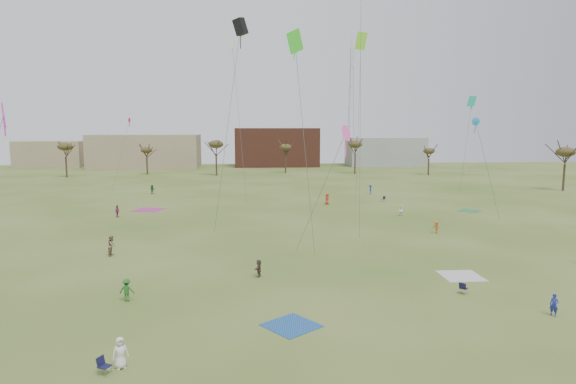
{
  "coord_description": "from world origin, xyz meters",
  "views": [
    {
      "loc": [
        -3.84,
        -35.25,
        11.65
      ],
      "look_at": [
        0.0,
        12.0,
        5.5
      ],
      "focal_mm": 30.23,
      "sensor_mm": 36.0,
      "label": 1
    }
  ],
  "objects": [
    {
      "name": "spectator_mid_d",
      "position": [
        -21.36,
        29.91,
        0.84
      ],
      "size": [
        0.64,
        1.05,
        1.67
      ],
      "primitive_type": "imported",
      "rotation": [
        0.0,
        0.0,
        1.32
      ],
      "color": "#A54579",
      "rests_on": "ground"
    },
    {
      "name": "blanket_cream",
      "position": [
        12.99,
        1.01,
        0.0
      ],
      "size": [
        3.13,
        3.13,
        0.03
      ],
      "primitive_type": "cube",
      "rotation": [
        0.0,
        0.0,
        3.13
      ],
      "color": "silver",
      "rests_on": "ground"
    },
    {
      "name": "flyer_far_b",
      "position": [
        8.3,
        38.77,
        0.86
      ],
      "size": [
        0.99,
        0.96,
        1.71
      ],
      "primitive_type": "imported",
      "rotation": [
        0.0,
        0.0,
        0.71
      ],
      "color": "#BC3520",
      "rests_on": "ground"
    },
    {
      "name": "flyer_near_left",
      "position": [
        -10.2,
        -12.18,
        0.79
      ],
      "size": [
        0.92,
        0.8,
        1.58
      ],
      "primitive_type": "imported",
      "rotation": [
        0.0,
        0.0,
        0.47
      ],
      "color": "white",
      "rests_on": "ground"
    },
    {
      "name": "blanket_blue",
      "position": [
        -1.4,
        -7.71,
        0.0
      ],
      "size": [
        3.92,
        3.92,
        0.03
      ],
      "primitive_type": "cube",
      "rotation": [
        0.0,
        0.0,
        0.65
      ],
      "color": "#235398",
      "rests_on": "ground"
    },
    {
      "name": "flyer_far_c",
      "position": [
        17.96,
        49.83,
        0.86
      ],
      "size": [
        0.69,
        1.14,
        1.73
      ],
      "primitive_type": "imported",
      "rotation": [
        0.0,
        0.0,
        4.67
      ],
      "color": "#213999",
      "rests_on": "ground"
    },
    {
      "name": "building_tan",
      "position": [
        -35.0,
        115.0,
        5.0
      ],
      "size": [
        32.0,
        14.0,
        10.0
      ],
      "primitive_type": "cube",
      "color": "#937F60",
      "rests_on": "ground"
    },
    {
      "name": "camp_chair_center",
      "position": [
        11.32,
        -3.08,
        0.26
      ],
      "size": [
        0.74,
        0.74,
        0.87
      ],
      "rotation": [
        0.0,
        0.0,
        2.32
      ],
      "color": "#17153B",
      "rests_on": "ground"
    },
    {
      "name": "spectator_mid_e",
      "position": [
        16.6,
        27.84,
        0.72
      ],
      "size": [
        0.87,
        0.88,
        1.43
      ],
      "primitive_type": "imported",
      "rotation": [
        0.0,
        0.0,
        5.48
      ],
      "color": "white",
      "rests_on": "ground"
    },
    {
      "name": "flyer_near_center",
      "position": [
        -12.2,
        -2.66,
        0.79
      ],
      "size": [
        1.08,
        0.69,
        1.58
      ],
      "primitive_type": "imported",
      "rotation": [
        0.0,
        0.0,
        3.04
      ],
      "color": "#226321",
      "rests_on": "ground"
    },
    {
      "name": "flyer_near_right",
      "position": [
        15.17,
        -7.5,
        0.72
      ],
      "size": [
        0.6,
        0.62,
        1.43
      ],
      "primitive_type": "imported",
      "rotation": [
        0.0,
        0.0,
        5.4
      ],
      "color": "navy",
      "rests_on": "ground"
    },
    {
      "name": "blanket_olive",
      "position": [
        27.7,
        31.11,
        0.0
      ],
      "size": [
        3.91,
        3.91,
        0.03
      ],
      "primitive_type": "cube",
      "rotation": [
        0.0,
        0.0,
        0.78
      ],
      "color": "#2D7D46",
      "rests_on": "ground"
    },
    {
      "name": "camp_chair_left",
      "position": [
        -10.82,
        -12.76,
        0.26
      ],
      "size": [
        0.71,
        0.69,
        0.87
      ],
      "rotation": [
        0.0,
        0.0,
        1.12
      ],
      "color": "#141638",
      "rests_on": "ground"
    },
    {
      "name": "building_grey",
      "position": [
        40.0,
        118.0,
        4.5
      ],
      "size": [
        24.0,
        12.0,
        9.0
      ],
      "primitive_type": "cube",
      "color": "gray",
      "rests_on": "ground"
    },
    {
      "name": "flyer_mid_b",
      "position": [
        17.13,
        16.7,
        0.74
      ],
      "size": [
        0.98,
        1.1,
        1.48
      ],
      "primitive_type": "imported",
      "rotation": [
        0.0,
        0.0,
        5.28
      ],
      "color": "#BC6823",
      "rests_on": "ground"
    },
    {
      "name": "camp_chair_right",
      "position": [
        17.86,
        40.9,
        0.26
      ],
      "size": [
        0.73,
        0.72,
        0.87
      ],
      "rotation": [
        0.0,
        0.0,
        5.33
      ],
      "color": "#121E32",
      "rests_on": "ground"
    },
    {
      "name": "tree_line",
      "position": [
        -2.85,
        79.12,
        7.09
      ],
      "size": [
        117.44,
        49.32,
        8.91
      ],
      "color": "#3A2B1E",
      "rests_on": "ground"
    },
    {
      "name": "flyer_far_a",
      "position": [
        -21.38,
        53.77,
        0.82
      ],
      "size": [
        1.41,
        1.42,
        1.64
      ],
      "primitive_type": "imported",
      "rotation": [
        0.0,
        0.0,
        2.35
      ],
      "color": "#236A3A",
      "rests_on": "ground"
    },
    {
      "name": "radio_tower",
      "position": [
        30.0,
        125.0,
        19.21
      ],
      "size": [
        1.51,
        1.72,
        41.0
      ],
      "color": "#9EA3A8",
      "rests_on": "ground"
    },
    {
      "name": "building_brick",
      "position": [
        5.0,
        120.0,
        6.0
      ],
      "size": [
        26.0,
        16.0,
        12.0
      ],
      "primitive_type": "cube",
      "color": "brown",
      "rests_on": "ground"
    },
    {
      "name": "blanket_plum",
      "position": [
        -18.42,
        35.83,
        0.0
      ],
      "size": [
        4.76,
        4.76,
        0.03
      ],
      "primitive_type": "cube",
      "rotation": [
        0.0,
        0.0,
        2.87
      ],
      "color": "#A83383",
      "rests_on": "ground"
    },
    {
      "name": "building_tan_west",
      "position": [
        -65.0,
        122.0,
        4.0
      ],
      "size": [
        20.0,
        12.0,
        8.0
      ],
      "primitive_type": "cube",
      "color": "#937F60",
      "rests_on": "ground"
    },
    {
      "name": "kites_aloft",
      "position": [
        -2.95,
        21.73,
        20.07
      ],
      "size": [
        67.49,
        48.44,
        26.57
      ],
      "color": "red",
      "rests_on": "ground"
    },
    {
      "name": "ground",
      "position": [
        0.0,
        0.0,
        0.0
      ],
      "size": [
        260.0,
        260.0,
        0.0
      ],
      "primitive_type": "plane",
      "color": "#3E581B",
      "rests_on": "ground"
    },
    {
      "name": "spectator_fore_c",
      "position": [
        -3.13,
        2.16,
        0.69
      ],
      "size": [
        0.77,
        1.35,
        1.39
      ],
      "primitive_type": "imported",
      "rotation": [
        0.0,
        0.0,
        4.42
      ],
      "color": "#4D3C37",
      "rests_on": "ground"
    },
    {
      "name": "spectator_fore_b",
      "position": [
        -16.57,
        9.79,
        0.95
      ],
      "size": [
        0.82,
        1.0,
        1.91
      ],
      "primitive_type": "imported",
      "rotation": [
        0.0,
        0.0,
        1.47
      ],
      "color": "#836B53",
      "rests_on": "ground"
    }
  ]
}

